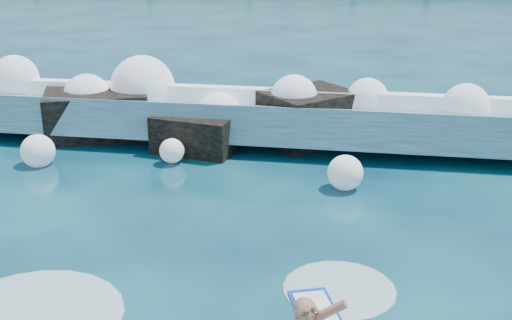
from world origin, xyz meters
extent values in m
plane|color=#071F3B|center=(0.00, 0.00, 0.00)|extent=(200.00, 200.00, 0.00)
cube|color=#346C82|center=(-1.22, 6.70, 0.48)|extent=(19.17, 2.92, 1.60)
cube|color=white|center=(-1.22, 7.50, 0.96)|extent=(19.17, 1.35, 0.75)
cube|color=black|center=(-3.61, 6.60, 0.50)|extent=(3.19, 2.82, 1.43)
cube|color=black|center=(-0.61, 5.80, 0.39)|extent=(2.23, 1.88, 1.10)
cube|color=black|center=(2.09, 7.00, 0.54)|extent=(2.81, 2.80, 1.54)
sphere|color=white|center=(-6.20, 7.15, 1.32)|extent=(1.31, 1.31, 1.31)
sphere|color=white|center=(-3.92, 6.74, 0.97)|extent=(1.30, 1.30, 1.30)
sphere|color=white|center=(-2.51, 7.23, 1.19)|extent=(1.75, 1.75, 1.75)
sphere|color=white|center=(-0.21, 6.42, 0.73)|extent=(1.22, 1.22, 1.22)
sphere|color=white|center=(1.70, 6.82, 1.16)|extent=(1.23, 1.23, 1.23)
sphere|color=white|center=(3.57, 7.35, 1.09)|extent=(1.11, 1.11, 1.11)
sphere|color=white|center=(5.98, 6.86, 1.12)|extent=(1.17, 1.17, 1.17)
sphere|color=white|center=(-4.08, 4.09, 0.34)|extent=(0.81, 0.81, 0.81)
sphere|color=white|center=(-0.97, 4.68, 0.32)|extent=(0.59, 0.59, 0.59)
sphere|color=white|center=(3.15, 3.77, 0.37)|extent=(0.77, 0.77, 0.77)
ellipsoid|color=silver|center=(-1.21, -1.89, 0.00)|extent=(2.78, 2.78, 0.14)
ellipsoid|color=silver|center=(3.21, -0.35, 0.00)|extent=(1.80, 1.80, 0.09)
camera|label=1|loc=(3.34, -9.18, 5.34)|focal=45.00mm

